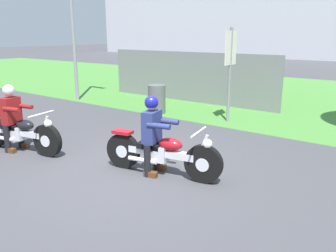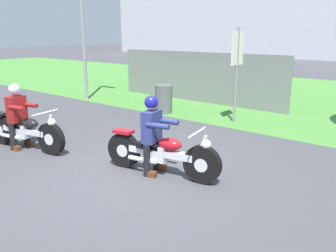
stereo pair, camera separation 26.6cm
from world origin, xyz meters
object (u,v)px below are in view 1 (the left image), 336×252
motorcycle_lead (161,153)px  trash_can (157,99)px  rider_lead (153,129)px  sign_banner (230,60)px  rider_follow (12,112)px  motorcycle_follow (20,133)px

motorcycle_lead → trash_can: same height
rider_lead → sign_banner: size_ratio=0.54×
motorcycle_lead → rider_follow: bearing=-177.7°
rider_follow → sign_banner: size_ratio=0.54×
motorcycle_lead → trash_can: 4.93m
rider_lead → rider_follow: rider_follow is taller
motorcycle_lead → motorcycle_follow: 3.27m
rider_lead → motorcycle_follow: rider_lead is taller
motorcycle_follow → rider_follow: bearing=179.2°
motorcycle_lead → rider_follow: size_ratio=1.56×
motorcycle_follow → rider_follow: size_ratio=1.54×
motorcycle_lead → sign_banner: size_ratio=0.85×
trash_can → rider_follow: bearing=-92.7°
sign_banner → trash_can: bearing=-170.8°
motorcycle_lead → rider_lead: bearing=179.2°
trash_can → motorcycle_follow: bearing=-90.6°
motorcycle_follow → rider_follow: 0.46m
rider_follow → motorcycle_lead: bearing=2.3°
motorcycle_follow → trash_can: 4.59m
rider_follow → sign_banner: 5.66m
motorcycle_lead → rider_lead: 0.46m
rider_lead → rider_follow: bearing=-177.6°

